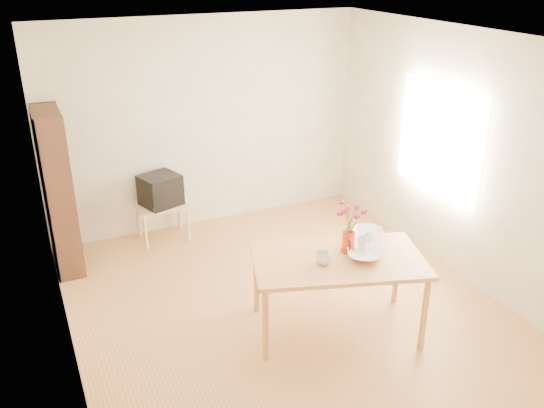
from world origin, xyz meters
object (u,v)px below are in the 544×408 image
bowl (367,226)px  table (338,265)px  pitcher (348,243)px  mug (323,258)px  television (160,189)px

bowl → table: bearing=-169.7°
bowl → pitcher: bearing=175.8°
table → pitcher: 0.23m
table → bowl: 0.44m
pitcher → bowl: size_ratio=0.42×
table → bowl: bowl is taller
mug → television: mug is taller
pitcher → television: bearing=138.2°
table → television: (-0.97, 2.50, -0.03)m
pitcher → mug: size_ratio=1.50×
television → bowl: bearing=-80.2°
pitcher → mug: (-0.32, -0.10, -0.04)m
mug → television: bearing=-58.6°
table → bowl: size_ratio=3.60×
pitcher → mug: bearing=-139.4°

